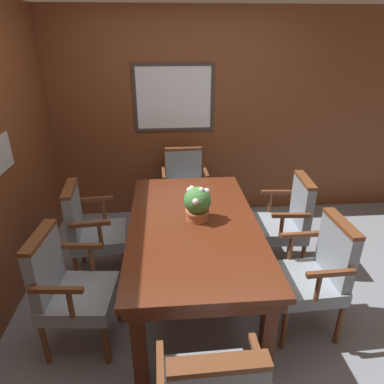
% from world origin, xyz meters
% --- Properties ---
extents(ground_plane, '(14.00, 14.00, 0.00)m').
position_xyz_m(ground_plane, '(0.00, 0.00, 0.00)').
color(ground_plane, gray).
extents(wall_back, '(7.20, 0.08, 2.45)m').
position_xyz_m(wall_back, '(-0.00, 1.80, 1.23)').
color(wall_back, brown).
rests_on(wall_back, ground_plane).
extents(dining_table, '(1.04, 1.86, 0.77)m').
position_xyz_m(dining_table, '(-0.06, 0.10, 0.67)').
color(dining_table, '#562614').
rests_on(dining_table, ground_plane).
extents(chair_left_far, '(0.53, 0.55, 0.95)m').
position_xyz_m(chair_left_far, '(-0.98, 0.50, 0.52)').
color(chair_left_far, brown).
rests_on(chair_left_far, ground_plane).
extents(chair_right_near, '(0.51, 0.54, 0.95)m').
position_xyz_m(chair_right_near, '(0.85, -0.28, 0.52)').
color(chair_right_near, brown).
rests_on(chair_right_near, ground_plane).
extents(chair_left_near, '(0.53, 0.55, 0.95)m').
position_xyz_m(chair_left_near, '(-0.99, -0.30, 0.52)').
color(chair_left_near, brown).
rests_on(chair_left_near, ground_plane).
extents(chair_head_far, '(0.53, 0.51, 0.95)m').
position_xyz_m(chair_head_far, '(-0.05, 1.42, 0.52)').
color(chair_head_far, brown).
rests_on(chair_head_far, ground_plane).
extents(chair_right_far, '(0.53, 0.55, 0.95)m').
position_xyz_m(chair_right_far, '(0.88, 0.52, 0.52)').
color(chair_right_far, brown).
rests_on(chair_right_far, ground_plane).
extents(potted_plant, '(0.22, 0.23, 0.29)m').
position_xyz_m(potted_plant, '(-0.02, 0.15, 0.92)').
color(potted_plant, '#B2603D').
rests_on(potted_plant, dining_table).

